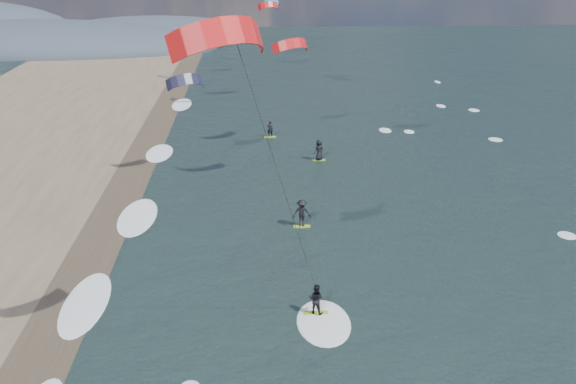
{
  "coord_description": "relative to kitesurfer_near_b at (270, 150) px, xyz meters",
  "views": [
    {
      "loc": [
        -2.47,
        -13.72,
        17.0
      ],
      "look_at": [
        -1.0,
        12.0,
        7.0
      ],
      "focal_mm": 40.0,
      "sensor_mm": 36.0,
      "label": 1
    }
  ],
  "objects": [
    {
      "name": "wet_sand_strip",
      "position": [
        -10.16,
        0.82,
        -9.79
      ],
      "size": [
        3.0,
        240.0,
        0.0
      ],
      "primitive_type": "cube",
      "color": "#382D23",
      "rests_on": "ground"
    },
    {
      "name": "coastal_hills",
      "position": [
        -43.0,
        98.68,
        -9.79
      ],
      "size": [
        80.0,
        41.0,
        15.0
      ],
      "color": "#3D4756",
      "rests_on": "ground"
    },
    {
      "name": "kitesurfer_near_b",
      "position": [
        0.0,
        0.0,
        0.0
      ],
      "size": [
        6.95,
        8.88,
        15.34
      ],
      "color": "#8BB820",
      "rests_on": "ground"
    },
    {
      "name": "far_kitesurfers",
      "position": [
        3.01,
        21.35,
        -8.89
      ],
      "size": [
        4.98,
        21.15,
        1.86
      ],
      "color": "#8BB820",
      "rests_on": "ground"
    },
    {
      "name": "shoreline_surf",
      "position": [
        -8.96,
        5.57,
        -9.79
      ],
      "size": [
        2.4,
        79.4,
        0.11
      ],
      "color": "white",
      "rests_on": "ground"
    }
  ]
}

